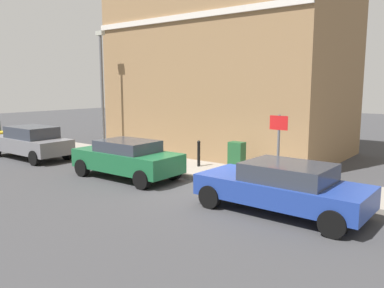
{
  "coord_description": "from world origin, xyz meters",
  "views": [
    {
      "loc": [
        -9.92,
        -6.92,
        3.33
      ],
      "look_at": [
        1.23,
        1.65,
        1.2
      ],
      "focal_mm": 36.07,
      "sensor_mm": 36.0,
      "label": 1
    }
  ],
  "objects": [
    {
      "name": "car_green",
      "position": [
        -0.49,
        3.31,
        0.74
      ],
      "size": [
        1.88,
        4.18,
        1.39
      ],
      "rotation": [
        0.0,
        0.0,
        1.58
      ],
      "color": "#195933",
      "rests_on": "ground"
    },
    {
      "name": "bollard_near_cabinet",
      "position": [
        2.19,
        2.05,
        0.7
      ],
      "size": [
        0.14,
        0.14,
        1.04
      ],
      "color": "black",
      "rests_on": "sidewalk"
    },
    {
      "name": "utility_cabinet",
      "position": [
        2.09,
        0.25,
        0.68
      ],
      "size": [
        0.46,
        0.61,
        1.15
      ],
      "color": "#1E4C28",
      "rests_on": "sidewalk"
    },
    {
      "name": "street_sign",
      "position": [
        1.1,
        -1.83,
        1.66
      ],
      "size": [
        0.08,
        0.6,
        2.3
      ],
      "color": "#59595B",
      "rests_on": "sidewalk"
    },
    {
      "name": "bollard_far_kerb",
      "position": [
        0.98,
        3.43,
        0.7
      ],
      "size": [
        0.14,
        0.14,
        1.04
      ],
      "color": "black",
      "rests_on": "sidewalk"
    },
    {
      "name": "corner_building",
      "position": [
        6.65,
        3.42,
        4.46
      ],
      "size": [
        7.01,
        10.85,
        8.92
      ],
      "color": "olive",
      "rests_on": "ground"
    },
    {
      "name": "sidewalk",
      "position": [
        1.96,
        6.0,
        0.07
      ],
      "size": [
        2.47,
        30.0,
        0.15
      ],
      "primitive_type": "cube",
      "color": "gray",
      "rests_on": "ground"
    },
    {
      "name": "ground",
      "position": [
        0.0,
        0.0,
        0.0
      ],
      "size": [
        80.0,
        80.0,
        0.0
      ],
      "primitive_type": "plane",
      "color": "#38383A"
    },
    {
      "name": "car_blue",
      "position": [
        -0.68,
        -2.82,
        0.72
      ],
      "size": [
        2.05,
        4.48,
        1.35
      ],
      "rotation": [
        0.0,
        0.0,
        1.55
      ],
      "color": "navy",
      "rests_on": "ground"
    },
    {
      "name": "lamppost",
      "position": [
        2.23,
        7.87,
        3.3
      ],
      "size": [
        0.2,
        0.44,
        5.72
      ],
      "color": "#59595B",
      "rests_on": "sidewalk"
    },
    {
      "name": "car_grey",
      "position": [
        -0.54,
        9.67,
        0.78
      ],
      "size": [
        1.83,
        4.45,
        1.49
      ],
      "rotation": [
        0.0,
        0.0,
        1.57
      ],
      "color": "slate",
      "rests_on": "ground"
    }
  ]
}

